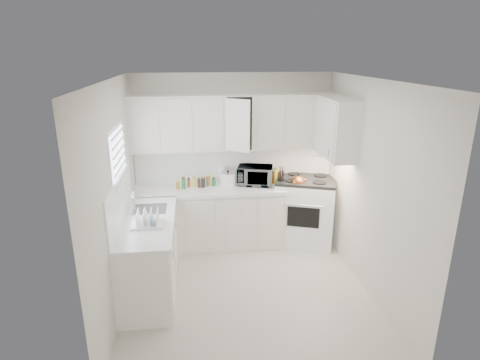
{
  "coord_description": "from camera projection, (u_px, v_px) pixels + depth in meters",
  "views": [
    {
      "loc": [
        -0.61,
        -4.32,
        2.9
      ],
      "look_at": [
        0.0,
        0.7,
        1.25
      ],
      "focal_mm": 29.77,
      "sensor_mm": 36.0,
      "label": 1
    }
  ],
  "objects": [
    {
      "name": "spice_left_2",
      "position": [
        188.0,
        182.0,
        5.99
      ],
      "size": [
        0.06,
        0.06,
        0.13
      ],
      "primitive_type": "cylinder",
      "color": "#BC5219",
      "rests_on": "countertop_back"
    },
    {
      "name": "dish_rack",
      "position": [
        147.0,
        218.0,
        4.61
      ],
      "size": [
        0.38,
        0.28,
        0.21
      ],
      "primitive_type": null,
      "rotation": [
        0.0,
        0.0,
        0.01
      ],
      "color": "white",
      "rests_on": "countertop_left"
    },
    {
      "name": "window_blinds",
      "position": [
        120.0,
        170.0,
        4.72
      ],
      "size": [
        0.06,
        0.96,
        1.06
      ],
      "primitive_type": null,
      "color": "white",
      "rests_on": "wall_left"
    },
    {
      "name": "wall_right",
      "position": [
        370.0,
        189.0,
        4.81
      ],
      "size": [
        0.0,
        3.2,
        3.2
      ],
      "primitive_type": "plane",
      "rotation": [
        1.57,
        0.0,
        -1.57
      ],
      "color": "beige",
      "rests_on": "ground"
    },
    {
      "name": "backsplash_left",
      "position": [
        120.0,
        200.0,
        4.68
      ],
      "size": [
        0.02,
        1.6,
        0.55
      ],
      "primitive_type": "cube",
      "color": "silver",
      "rests_on": "wall_left"
    },
    {
      "name": "spice_left_1",
      "position": [
        183.0,
        184.0,
        5.89
      ],
      "size": [
        0.06,
        0.06,
        0.13
      ],
      "primitive_type": "cylinder",
      "color": "#277535",
      "rests_on": "countertop_back"
    },
    {
      "name": "sink",
      "position": [
        149.0,
        200.0,
        5.09
      ],
      "size": [
        0.42,
        0.38,
        0.3
      ],
      "primitive_type": null,
      "color": "gray",
      "rests_on": "countertop_left"
    },
    {
      "name": "sauce_right_1",
      "position": [
        275.0,
        177.0,
        6.11
      ],
      "size": [
        0.06,
        0.06,
        0.19
      ],
      "primitive_type": "cylinder",
      "color": "#F4F039",
      "rests_on": "countertop_back"
    },
    {
      "name": "spice_left_5",
      "position": [
        203.0,
        183.0,
        5.93
      ],
      "size": [
        0.06,
        0.06,
        0.13
      ],
      "primitive_type": "cylinder",
      "color": "black",
      "rests_on": "countertop_back"
    },
    {
      "name": "spice_left_0",
      "position": [
        178.0,
        182.0,
        5.97
      ],
      "size": [
        0.06,
        0.06,
        0.13
      ],
      "primitive_type": "cylinder",
      "color": "olive",
      "rests_on": "countertop_back"
    },
    {
      "name": "spice_left_3",
      "position": [
        193.0,
        184.0,
        5.91
      ],
      "size": [
        0.06,
        0.06,
        0.13
      ],
      "primitive_type": "cylinder",
      "color": "#F4F039",
      "rests_on": "countertop_back"
    },
    {
      "name": "rice_cooker",
      "position": [
        228.0,
        178.0,
        6.0
      ],
      "size": [
        0.3,
        0.3,
        0.24
      ],
      "primitive_type": null,
      "rotation": [
        0.0,
        0.0,
        0.29
      ],
      "color": "white",
      "rests_on": "countertop_back"
    },
    {
      "name": "wall_back",
      "position": [
        233.0,
        159.0,
        6.15
      ],
      "size": [
        3.0,
        0.0,
        3.0
      ],
      "primitive_type": "plane",
      "rotation": [
        1.57,
        0.0,
        0.0
      ],
      "color": "beige",
      "rests_on": "ground"
    },
    {
      "name": "spice_left_7",
      "position": [
        213.0,
        183.0,
        5.95
      ],
      "size": [
        0.06,
        0.06,
        0.13
      ],
      "primitive_type": "cylinder",
      "color": "#277535",
      "rests_on": "countertop_back"
    },
    {
      "name": "spice_left_6",
      "position": [
        208.0,
        181.0,
        6.02
      ],
      "size": [
        0.06,
        0.06,
        0.13
      ],
      "primitive_type": "cylinder",
      "color": "olive",
      "rests_on": "countertop_back"
    },
    {
      "name": "stove",
      "position": [
        305.0,
        202.0,
        6.16
      ],
      "size": [
        1.06,
        0.96,
        1.34
      ],
      "primitive_type": null,
      "rotation": [
        0.0,
        0.0,
        -0.34
      ],
      "color": "white",
      "rests_on": "floor"
    },
    {
      "name": "countertop_back",
      "position": [
        209.0,
        190.0,
        5.93
      ],
      "size": [
        2.24,
        0.64,
        0.05
      ],
      "primitive_type": "cube",
      "color": "silver",
      "rests_on": "lower_cabinets_back"
    },
    {
      "name": "spice_left_4",
      "position": [
        198.0,
        181.0,
        6.0
      ],
      "size": [
        0.06,
        0.06,
        0.13
      ],
      "primitive_type": "cylinder",
      "color": "#542418",
      "rests_on": "countertop_back"
    },
    {
      "name": "frying_pan",
      "position": [
        315.0,
        180.0,
        6.24
      ],
      "size": [
        0.43,
        0.55,
        0.04
      ],
      "primitive_type": null,
      "rotation": [
        0.0,
        0.0,
        -0.34
      ],
      "color": "black",
      "rests_on": "stove"
    },
    {
      "name": "lower_cabinets_back",
      "position": [
        210.0,
        219.0,
        6.08
      ],
      "size": [
        2.22,
        0.6,
        0.9
      ],
      "primitive_type": null,
      "color": "beige",
      "rests_on": "floor"
    },
    {
      "name": "wall_front",
      "position": [
        275.0,
        264.0,
        3.13
      ],
      "size": [
        3.0,
        0.0,
        3.0
      ],
      "primitive_type": "plane",
      "rotation": [
        -1.57,
        0.0,
        0.0
      ],
      "color": "beige",
      "rests_on": "ground"
    },
    {
      "name": "sauce_right_2",
      "position": [
        278.0,
        176.0,
        6.17
      ],
      "size": [
        0.06,
        0.06,
        0.19
      ],
      "primitive_type": "cylinder",
      "color": "#542418",
      "rests_on": "countertop_back"
    },
    {
      "name": "sauce_right_3",
      "position": [
        282.0,
        177.0,
        6.12
      ],
      "size": [
        0.06,
        0.06,
        0.19
      ],
      "primitive_type": "cylinder",
      "color": "black",
      "rests_on": "countertop_back"
    },
    {
      "name": "microwave",
      "position": [
        255.0,
        173.0,
        6.03
      ],
      "size": [
        0.57,
        0.41,
        0.35
      ],
      "primitive_type": "imported",
      "rotation": [
        0.0,
        0.0,
        -0.26
      ],
      "color": "gray",
      "rests_on": "countertop_back"
    },
    {
      "name": "wall_left",
      "position": [
        115.0,
        200.0,
        4.47
      ],
      "size": [
        0.0,
        3.2,
        3.2
      ],
      "primitive_type": "plane",
      "rotation": [
        1.57,
        0.0,
        1.57
      ],
      "color": "beige",
      "rests_on": "ground"
    },
    {
      "name": "upper_cabinets_right",
      "position": [
        335.0,
        157.0,
        5.5
      ],
      "size": [
        0.33,
        0.9,
        0.8
      ],
      "primitive_type": null,
      "color": "beige",
      "rests_on": "wall_right"
    },
    {
      "name": "upper_cabinets_back",
      "position": [
        234.0,
        149.0,
        5.93
      ],
      "size": [
        3.0,
        0.33,
        0.8
      ],
      "primitive_type": null,
      "color": "beige",
      "rests_on": "wall_back"
    },
    {
      "name": "backsplash_back",
      "position": [
        233.0,
        164.0,
        6.16
      ],
      "size": [
        2.98,
        0.02,
        0.55
      ],
      "primitive_type": "cube",
      "color": "silver",
      "rests_on": "wall_back"
    },
    {
      "name": "paper_towel",
      "position": [
        222.0,
        174.0,
        6.12
      ],
      "size": [
        0.12,
        0.12,
        0.27
      ],
      "primitive_type": "cylinder",
      "color": "white",
      "rests_on": "countertop_back"
    },
    {
      "name": "tea_kettle",
      "position": [
        298.0,
        181.0,
        5.87
      ],
      "size": [
        0.31,
        0.27,
        0.24
      ],
      "primitive_type": null,
      "rotation": [
        0.0,
        0.0,
        -0.22
      ],
      "color": "#9E502B",
      "rests_on": "stove"
    },
    {
      "name": "floor",
      "position": [
        247.0,
        291.0,
        5.04
      ],
      "size": [
        3.2,
        3.2,
        0.0
      ],
      "primitive_type": "plane",
      "color": "beige",
      "rests_on": "ground"
    },
    {
      "name": "utensil_crock",
      "position": [
        281.0,
        176.0,
        5.92
      ],
      "size": [
        0.13,
        0.13,
        0.33
      ],
      "primitive_type": null,
      "rotation": [
        0.0,
        0.0,
        -0.24
      ],
      "color": "black",
      "rests_on": "countertop_back"
    },
    {
      "name": "lower_cabinets_left",
      "position": [
        149.0,
        257.0,
        4.95
      ],
      "size": [
        0.6,
        1.6,
        0.9
      ],
      "primitive_type": null,
      "color": "beige",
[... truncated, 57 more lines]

